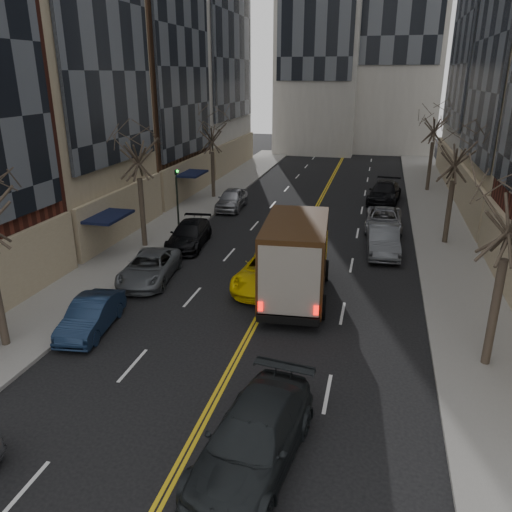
{
  "coord_description": "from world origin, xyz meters",
  "views": [
    {
      "loc": [
        4.55,
        -5.97,
        9.9
      ],
      "look_at": [
        -0.5,
        14.35,
        2.2
      ],
      "focal_mm": 35.0,
      "sensor_mm": 36.0,
      "label": 1
    }
  ],
  "objects_px": {
    "taxi": "(269,271)",
    "pedestrian": "(308,303)",
    "observer_sedan": "(253,439)",
    "ups_truck": "(296,258)"
  },
  "relations": [
    {
      "from": "taxi",
      "to": "pedestrian",
      "type": "distance_m",
      "value": 3.87
    },
    {
      "from": "pedestrian",
      "to": "observer_sedan",
      "type": "bearing_deg",
      "value": -161.74
    },
    {
      "from": "observer_sedan",
      "to": "pedestrian",
      "type": "xyz_separation_m",
      "value": [
        0.16,
        8.73,
        -0.05
      ]
    },
    {
      "from": "ups_truck",
      "to": "observer_sedan",
      "type": "distance_m",
      "value": 10.78
    },
    {
      "from": "taxi",
      "to": "ups_truck",
      "type": "bearing_deg",
      "value": -32.56
    },
    {
      "from": "observer_sedan",
      "to": "taxi",
      "type": "height_order",
      "value": "observer_sedan"
    },
    {
      "from": "ups_truck",
      "to": "taxi",
      "type": "bearing_deg",
      "value": 139.02
    },
    {
      "from": "observer_sedan",
      "to": "pedestrian",
      "type": "distance_m",
      "value": 8.73
    },
    {
      "from": "pedestrian",
      "to": "ups_truck",
      "type": "bearing_deg",
      "value": 43.07
    },
    {
      "from": "ups_truck",
      "to": "taxi",
      "type": "distance_m",
      "value": 2.2
    }
  ]
}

